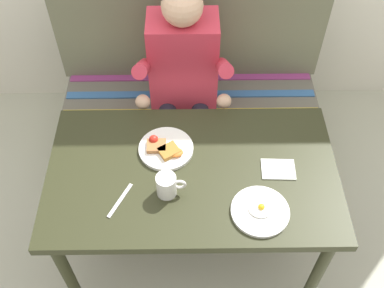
% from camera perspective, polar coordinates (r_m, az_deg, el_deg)
% --- Properties ---
extents(ground_plane, '(8.00, 8.00, 0.00)m').
position_cam_1_polar(ground_plane, '(2.50, 0.05, -13.28)').
color(ground_plane, '#AFB09A').
extents(table, '(1.20, 0.70, 0.73)m').
position_cam_1_polar(table, '(1.94, 0.06, -4.79)').
color(table, '#282A17').
rests_on(table, ground).
extents(couch, '(1.44, 0.56, 1.00)m').
position_cam_1_polar(couch, '(2.67, -0.17, 4.88)').
color(couch, '#66684E').
rests_on(couch, ground).
extents(person, '(0.45, 0.61, 1.21)m').
position_cam_1_polar(person, '(2.26, -1.10, 8.98)').
color(person, '#C83144').
rests_on(person, ground).
extents(plate_breakfast, '(0.23, 0.23, 0.05)m').
position_cam_1_polar(plate_breakfast, '(1.93, -3.38, -0.55)').
color(plate_breakfast, white).
rests_on(plate_breakfast, table).
extents(plate_eggs, '(0.23, 0.23, 0.04)m').
position_cam_1_polar(plate_eggs, '(1.77, 8.56, -8.32)').
color(plate_eggs, white).
rests_on(plate_eggs, table).
extents(coffee_mug, '(0.12, 0.08, 0.10)m').
position_cam_1_polar(coffee_mug, '(1.77, -3.17, -5.16)').
color(coffee_mug, white).
rests_on(coffee_mug, table).
extents(napkin, '(0.14, 0.11, 0.01)m').
position_cam_1_polar(napkin, '(1.90, 10.78, -3.11)').
color(napkin, silver).
rests_on(napkin, table).
extents(fork, '(0.09, 0.16, 0.00)m').
position_cam_1_polar(fork, '(1.81, -9.02, -7.01)').
color(fork, silver).
rests_on(fork, table).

